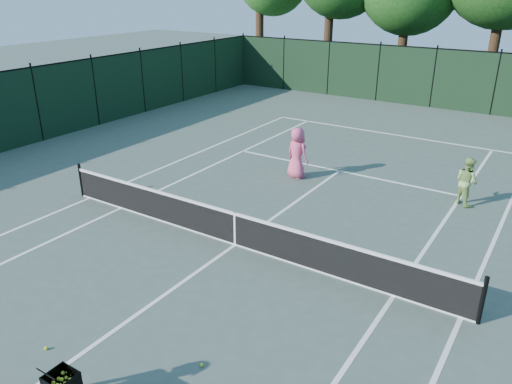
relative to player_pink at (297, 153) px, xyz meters
The scene contains 15 objects.
ground 5.21m from the player_pink, 78.86° to the right, with size 90.00×90.00×0.00m, color #44534A.
sideline_doubles_left 6.81m from the player_pink, 131.69° to the right, with size 0.10×23.77×0.01m, color white.
sideline_doubles_right 8.26m from the player_pink, 37.90° to the right, with size 0.10×23.77×0.01m, color white.
sideline_singles_left 5.99m from the player_pink, 121.75° to the right, with size 0.10×23.77×0.01m, color white.
sideline_singles_right 7.23m from the player_pink, 44.64° to the right, with size 0.10×23.77×0.01m, color white.
baseline_far 6.97m from the player_pink, 81.74° to the left, with size 10.97×0.10×0.01m, color white.
service_line_far 1.89m from the player_pink, 53.78° to the left, with size 8.23×0.10×0.01m, color white.
center_service_line 5.21m from the player_pink, 78.86° to the right, with size 0.10×12.80×0.01m, color white.
tennis_net 5.16m from the player_pink, 78.86° to the right, with size 11.69×0.09×1.06m.
fence_far 13.01m from the player_pink, 85.62° to the left, with size 24.00×0.05×3.00m, color black.
player_pink is the anchor object (origin of this frame).
player_green 5.33m from the player_pink, ahead, with size 0.90×0.87×1.46m.
ball_hopper 11.04m from the player_pink, 79.87° to the right, with size 0.44×0.44×0.81m.
loose_ball_near_cart 10.15m from the player_pink, 87.92° to the right, with size 0.07×0.07×0.07m, color yellow.
loose_ball_midcourt 9.44m from the player_pink, 71.36° to the right, with size 0.07×0.07×0.07m, color #AECC29.
Camera 1 is at (6.49, -9.06, 6.16)m, focal length 35.00 mm.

